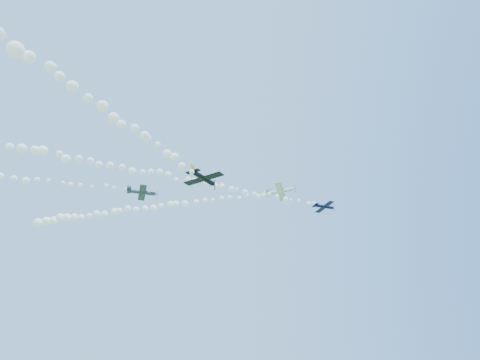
{
  "coord_description": "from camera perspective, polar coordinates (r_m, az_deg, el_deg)",
  "views": [
    {
      "loc": [
        -4.48,
        -85.71,
        2.0
      ],
      "look_at": [
        4.11,
        -4.76,
        47.35
      ],
      "focal_mm": 30.0,
      "sensor_mm": 36.0,
      "label": 1
    }
  ],
  "objects": [
    {
      "name": "smoke_trail_white",
      "position": [
        117.43,
        -13.41,
        -3.95
      ],
      "size": [
        68.82,
        28.0,
        3.36
      ],
      "primitive_type": null,
      "color": "white"
    },
    {
      "name": "smoke_trail_navy",
      "position": [
        92.53,
        -8.15,
        0.15
      ],
      "size": [
        69.62,
        23.38,
        2.64
      ],
      "primitive_type": null,
      "color": "white"
    },
    {
      "name": "plane_white",
      "position": [
        105.99,
        5.79,
        -1.6
      ],
      "size": [
        8.06,
        8.48,
        2.25
      ],
      "rotation": [
        -0.13,
        -0.08,
        -0.36
      ],
      "color": "white"
    },
    {
      "name": "plane_grey",
      "position": [
        91.74,
        -13.74,
        -1.71
      ],
      "size": [
        6.98,
        7.4,
        2.09
      ],
      "rotation": [
        -0.03,
        -0.0,
        0.18
      ],
      "color": "#353B4E"
    },
    {
      "name": "plane_black",
      "position": [
        75.99,
        -5.22,
        0.27
      ],
      "size": [
        7.62,
        7.2,
        2.13
      ],
      "rotation": [
        0.01,
        -0.07,
        0.92
      ],
      "color": "black"
    },
    {
      "name": "plane_navy",
      "position": [
        107.53,
        11.89,
        -3.73
      ],
      "size": [
        6.62,
        7.01,
        1.78
      ],
      "rotation": [
        -0.03,
        -0.05,
        0.3
      ],
      "color": "#0C0C35"
    },
    {
      "name": "smoke_trail_black",
      "position": [
        56.81,
        -28.33,
        15.72
      ],
      "size": [
        42.74,
        55.19,
        3.19
      ],
      "primitive_type": null,
      "color": "white"
    }
  ]
}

